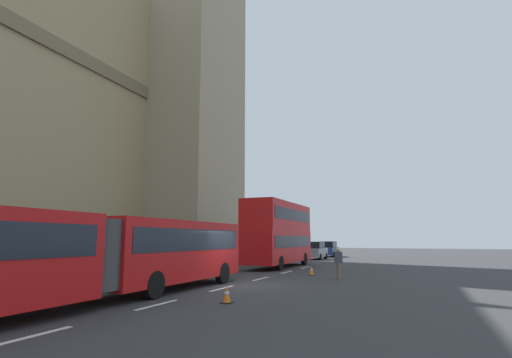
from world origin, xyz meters
name	(u,v)px	position (x,y,z in m)	size (l,w,h in m)	color
ground_plane	(235,285)	(0.00, 0.00, 0.00)	(160.00, 160.00, 0.00)	#333335
lane_centre_marking	(222,289)	(-1.34, 0.00, 0.01)	(29.80, 0.16, 0.01)	silver
articulated_bus	(85,251)	(-7.20, 1.99, 1.75)	(18.36, 2.54, 2.90)	red
double_decker_bus	(279,232)	(12.10, 2.00, 2.71)	(9.84, 2.54, 4.90)	red
sedan_lead	(315,251)	(24.71, 2.26, 0.91)	(4.40, 1.86, 1.85)	gray
sedan_trailing	(329,249)	(31.24, 2.20, 0.91)	(4.40, 1.86, 1.85)	navy
traffic_cone_west	(227,294)	(-4.76, -1.94, 0.28)	(0.36, 0.36, 0.58)	black
traffic_cone_middle	(311,270)	(6.48, -1.99, 0.28)	(0.36, 0.36, 0.58)	black
pedestrian_near_cones	(338,262)	(4.56, -3.98, 0.91)	(0.37, 0.46, 1.69)	#726651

